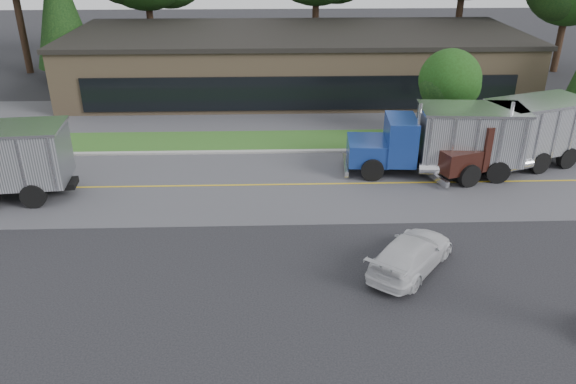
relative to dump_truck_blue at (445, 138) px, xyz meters
name	(u,v)px	position (x,y,z in m)	size (l,w,h in m)	color
ground	(272,299)	(-8.57, -10.24, -1.81)	(140.00, 140.00, 0.00)	#2F2F34
road	(271,185)	(-8.57, -1.24, -1.81)	(60.00, 8.00, 0.02)	slate
center_line	(271,185)	(-8.57, -1.24, -1.81)	(60.00, 0.12, 0.01)	gold
curb	(270,153)	(-8.57, 2.96, -1.81)	(60.00, 0.30, 0.12)	#9E9E99
grass_verge	(270,141)	(-8.57, 4.76, -1.81)	(60.00, 3.40, 0.03)	#2A6623
far_parking	(270,114)	(-8.57, 9.76, -1.81)	(60.00, 7.00, 0.02)	slate
strip_mall	(296,63)	(-6.57, 15.76, 0.19)	(32.00, 12.00, 4.00)	#897154
evergreen_left	(59,5)	(-24.57, 19.76, 3.86)	(4.54, 4.54, 10.31)	#382619
tree_verge	(450,83)	(1.49, 4.81, 1.49)	(3.64, 3.42, 5.19)	#382619
dump_truck_blue	(445,138)	(0.00, 0.00, 0.00)	(8.61, 3.23, 3.36)	black
dump_truck_maroon	(517,133)	(3.82, 0.59, 0.00)	(8.79, 5.18, 3.36)	black
rally_car	(411,254)	(-3.57, -8.59, -1.17)	(1.78, 4.37, 1.27)	silver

